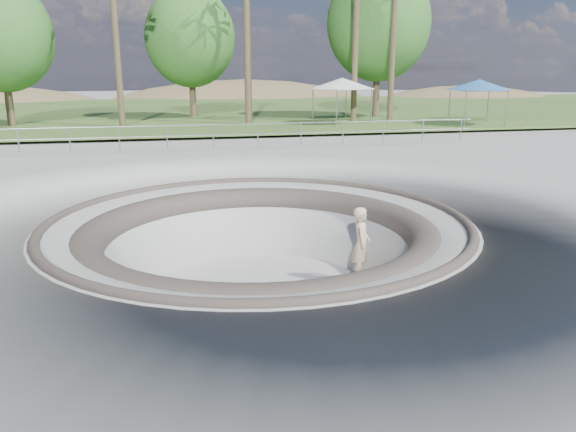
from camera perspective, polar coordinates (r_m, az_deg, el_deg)
The scene contains 12 objects.
ground at distance 13.62m, azimuth -3.06°, elevation -0.46°, with size 180.00×180.00×0.00m, color #AEAEA8.
skate_bowl at distance 14.21m, azimuth -2.96°, elevation -7.60°, with size 14.00×14.00×4.10m.
grass_strip at distance 47.14m, azimuth -9.99°, elevation 10.50°, with size 180.00×36.00×0.12m.
distant_hills at distance 71.18m, azimuth -7.58°, elevation 6.11°, with size 103.20×45.00×28.60m.
safety_railing at distance 25.22m, azimuth -7.61°, elevation 8.10°, with size 25.00×0.06×1.03m.
skateboard at distance 14.94m, azimuth 7.31°, elevation -6.54°, with size 0.93×0.44×0.09m.
skater at distance 14.61m, azimuth 7.44°, elevation -2.86°, with size 0.72×0.47×1.98m, color beige.
canopy_white at distance 35.00m, azimuth 5.52°, elevation 13.24°, with size 5.13×5.13×2.73m.
canopy_blue at distance 36.06m, azimuth 18.82°, elevation 12.50°, with size 5.24×5.24×2.67m.
bushy_tree_left at distance 37.14m, azimuth -27.14°, elevation 15.95°, with size 5.77×5.24×8.32m.
bushy_tree_mid at distance 39.92m, azimuth -9.90°, elevation 17.41°, with size 6.00×5.46×8.66m.
bushy_tree_right at distance 40.49m, azimuth 9.21°, elevation 18.75°, with size 7.06×6.42×10.19m.
Camera 1 is at (-2.11, -12.97, 3.58)m, focal length 35.00 mm.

